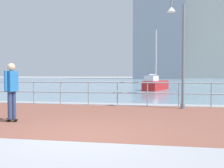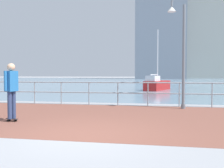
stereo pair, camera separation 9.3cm
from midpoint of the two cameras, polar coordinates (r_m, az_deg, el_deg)
ground at (r=45.83m, az=7.28°, el=0.37°), size 220.00×220.00×0.00m
brick_paving at (r=8.70m, az=-2.14°, el=-7.46°), size 28.00×6.42×0.01m
harbor_water at (r=56.65m, az=7.70°, el=0.72°), size 180.00×88.00×0.00m
waterfront_railing at (r=11.76m, az=1.00°, el=-1.19°), size 25.25×0.06×1.11m
lamppost at (r=11.08m, az=14.86°, el=8.85°), size 0.79×0.44×4.99m
skateboarder at (r=8.33m, az=-22.18°, el=-0.52°), size 0.41×0.56×1.80m
sailboat_ivory at (r=23.71m, az=9.72°, el=-0.06°), size 2.53×4.18×5.62m
tower_concrete at (r=100.68m, az=20.00°, el=9.33°), size 14.95×11.84×29.98m
tower_steel at (r=85.82m, az=10.41°, el=13.98°), size 15.51×12.41×39.70m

